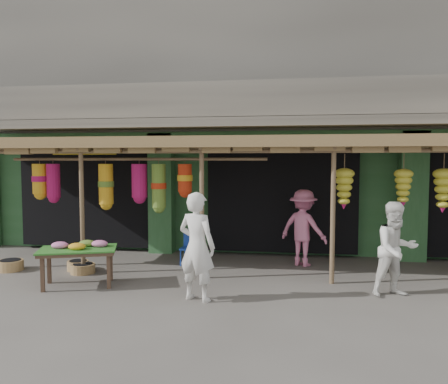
# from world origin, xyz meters

# --- Properties ---
(ground) EXTENTS (80.00, 80.00, 0.00)m
(ground) POSITION_xyz_m (0.00, 0.00, 0.00)
(ground) COLOR #514C47
(ground) RESTS_ON ground
(building) EXTENTS (16.40, 6.80, 7.00)m
(building) POSITION_xyz_m (-0.00, 4.87, 3.37)
(building) COLOR gray
(building) RESTS_ON ground
(awning) EXTENTS (14.00, 2.70, 2.79)m
(awning) POSITION_xyz_m (-0.12, 0.80, 2.58)
(awning) COLOR brown
(awning) RESTS_ON ground
(flower_table) EXTENTS (1.56, 1.21, 0.82)m
(flower_table) POSITION_xyz_m (-3.65, -1.05, 0.66)
(flower_table) COLOR #4E3828
(flower_table) RESTS_ON ground
(blue_chair) EXTENTS (0.39, 0.40, 0.78)m
(blue_chair) POSITION_xyz_m (-2.00, 0.92, 0.44)
(blue_chair) COLOR #183BA1
(blue_chair) RESTS_ON ground
(basket_left) EXTENTS (0.63, 0.63, 0.22)m
(basket_left) POSITION_xyz_m (-5.63, -0.22, 0.11)
(basket_left) COLOR olive
(basket_left) RESTS_ON ground
(basket_mid) EXTENTS (0.62, 0.62, 0.19)m
(basket_mid) POSITION_xyz_m (-4.01, -0.20, 0.10)
(basket_mid) COLOR olive
(basket_mid) RESTS_ON ground
(basket_right) EXTENTS (0.56, 0.56, 0.20)m
(basket_right) POSITION_xyz_m (-4.23, 0.01, 0.10)
(basket_right) COLOR #A1854B
(basket_right) RESTS_ON ground
(person_front) EXTENTS (0.77, 0.63, 1.81)m
(person_front) POSITION_xyz_m (-1.31, -1.56, 0.90)
(person_front) COLOR white
(person_front) RESTS_ON ground
(person_right) EXTENTS (0.95, 0.85, 1.62)m
(person_right) POSITION_xyz_m (2.00, -0.82, 0.81)
(person_right) COLOR white
(person_right) RESTS_ON ground
(person_shopper) EXTENTS (1.26, 1.08, 1.69)m
(person_shopper) POSITION_xyz_m (0.50, 1.18, 0.84)
(person_shopper) COLOR pink
(person_shopper) RESTS_ON ground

